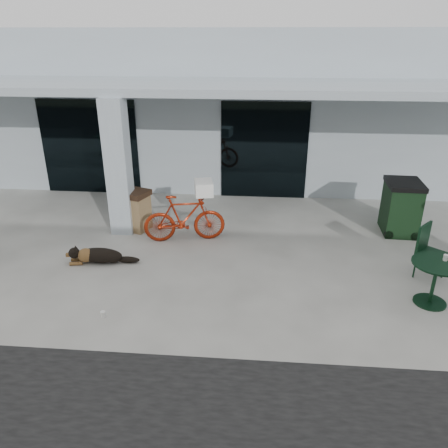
# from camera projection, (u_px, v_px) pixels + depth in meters

# --- Properties ---
(ground) EXTENTS (80.00, 80.00, 0.00)m
(ground) POSITION_uv_depth(u_px,v_px,m) (167.00, 283.00, 8.30)
(ground) COLOR beige
(ground) RESTS_ON ground
(building) EXTENTS (22.00, 7.00, 4.50)m
(building) POSITION_uv_depth(u_px,v_px,m) (213.00, 99.00, 15.15)
(building) COLOR #AAB8C1
(building) RESTS_ON ground
(storefront_glass_left) EXTENTS (2.80, 0.06, 2.70)m
(storefront_glass_left) POSITION_uv_depth(u_px,v_px,m) (90.00, 147.00, 12.55)
(storefront_glass_left) COLOR black
(storefront_glass_left) RESTS_ON ground
(storefront_glass_right) EXTENTS (2.40, 0.06, 2.70)m
(storefront_glass_right) POSITION_uv_depth(u_px,v_px,m) (264.00, 151.00, 12.16)
(storefront_glass_right) COLOR black
(storefront_glass_right) RESTS_ON ground
(column) EXTENTS (0.50, 0.50, 3.12)m
(column) POSITION_uv_depth(u_px,v_px,m) (119.00, 168.00, 9.89)
(column) COLOR #AAB8C1
(column) RESTS_ON ground
(overhang) EXTENTS (22.00, 2.80, 0.18)m
(overhang) POSITION_uv_depth(u_px,v_px,m) (191.00, 86.00, 10.29)
(overhang) COLOR #AAB8C1
(overhang) RESTS_ON column
(bicycle) EXTENTS (1.90, 0.88, 1.10)m
(bicycle) POSITION_uv_depth(u_px,v_px,m) (184.00, 218.00, 9.81)
(bicycle) COLOR maroon
(bicycle) RESTS_ON ground
(laundry_basket) EXTENTS (0.48, 0.58, 0.31)m
(laundry_basket) POSITION_uv_depth(u_px,v_px,m) (204.00, 188.00, 9.58)
(laundry_basket) COLOR white
(laundry_basket) RESTS_ON bicycle
(dog) EXTENTS (1.15, 0.57, 0.37)m
(dog) POSITION_uv_depth(u_px,v_px,m) (99.00, 255.00, 8.99)
(dog) COLOR black
(dog) RESTS_ON ground
(cup_near_dog) EXTENTS (0.09, 0.09, 0.10)m
(cup_near_dog) POSITION_uv_depth(u_px,v_px,m) (103.00, 314.00, 7.31)
(cup_near_dog) COLOR white
(cup_near_dog) RESTS_ON ground
(cafe_table_far) EXTENTS (0.88, 0.88, 0.80)m
(cafe_table_far) POSITION_uv_depth(u_px,v_px,m) (434.00, 283.00, 7.54)
(cafe_table_far) COLOR black
(cafe_table_far) RESTS_ON ground
(cafe_chair_far_a) EXTENTS (0.71, 0.71, 1.07)m
(cafe_chair_far_a) POSITION_uv_depth(u_px,v_px,m) (432.00, 253.00, 8.29)
(cafe_chair_far_a) COLOR black
(cafe_chair_far_a) RESTS_ON ground
(cup_on_table) EXTENTS (0.08, 0.08, 0.11)m
(cup_on_table) POSITION_uv_depth(u_px,v_px,m) (446.00, 258.00, 7.44)
(cup_on_table) COLOR white
(cup_on_table) RESTS_ON cafe_table_far
(trash_receptacle) EXTENTS (0.74, 0.74, 0.98)m
(trash_receptacle) POSITION_uv_depth(u_px,v_px,m) (137.00, 210.00, 10.40)
(trash_receptacle) COLOR olive
(trash_receptacle) RESTS_ON ground
(wheeled_bin) EXTENTS (0.82, 1.02, 1.25)m
(wheeled_bin) POSITION_uv_depth(u_px,v_px,m) (401.00, 207.00, 10.21)
(wheeled_bin) COLOR black
(wheeled_bin) RESTS_ON ground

